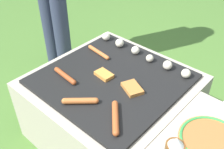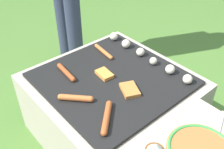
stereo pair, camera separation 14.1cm
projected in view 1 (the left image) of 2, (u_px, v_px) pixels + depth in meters
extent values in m
plane|color=#47702D|center=(112.00, 131.00, 1.68)|extent=(14.00, 14.00, 0.00)
cube|color=#A89E8C|center=(112.00, 107.00, 1.56)|extent=(0.81, 0.81, 0.41)
cube|color=black|center=(112.00, 79.00, 1.43)|extent=(0.71, 0.71, 0.02)
cylinder|color=#2D334C|center=(48.00, 16.00, 2.08)|extent=(0.12, 0.12, 0.84)
cylinder|color=#2D334C|center=(60.00, 22.00, 2.00)|extent=(0.12, 0.12, 0.84)
cylinder|color=#A34C23|center=(115.00, 117.00, 1.17)|extent=(0.14, 0.15, 0.03)
sphere|color=#A34C23|center=(116.00, 133.00, 1.09)|extent=(0.03, 0.03, 0.03)
sphere|color=#A34C23|center=(115.00, 104.00, 1.24)|extent=(0.03, 0.03, 0.03)
cylinder|color=#B7602D|center=(80.00, 101.00, 1.25)|extent=(0.13, 0.12, 0.03)
sphere|color=#B7602D|center=(65.00, 101.00, 1.25)|extent=(0.03, 0.03, 0.03)
sphere|color=#B7602D|center=(96.00, 101.00, 1.25)|extent=(0.03, 0.03, 0.03)
cylinder|color=#B7602D|center=(99.00, 52.00, 1.61)|extent=(0.17, 0.04, 0.02)
sphere|color=#B7602D|center=(90.00, 47.00, 1.66)|extent=(0.02, 0.02, 0.02)
sphere|color=#B7602D|center=(107.00, 58.00, 1.56)|extent=(0.02, 0.02, 0.02)
cylinder|color=#93421E|center=(65.00, 76.00, 1.41)|extent=(0.16, 0.04, 0.03)
sphere|color=#93421E|center=(57.00, 69.00, 1.46)|extent=(0.03, 0.03, 0.03)
sphere|color=#93421E|center=(74.00, 82.00, 1.37)|extent=(0.03, 0.03, 0.03)
cube|color=#B27033|center=(132.00, 88.00, 1.33)|extent=(0.13, 0.12, 0.02)
cube|color=#D18438|center=(104.00, 75.00, 1.43)|extent=(0.10, 0.07, 0.02)
sphere|color=beige|center=(106.00, 37.00, 1.73)|extent=(0.05, 0.05, 0.05)
sphere|color=beige|center=(120.00, 43.00, 1.66)|extent=(0.05, 0.05, 0.05)
sphere|color=beige|center=(135.00, 50.00, 1.60)|extent=(0.05, 0.05, 0.05)
sphere|color=beige|center=(150.00, 58.00, 1.53)|extent=(0.04, 0.04, 0.04)
sphere|color=beige|center=(168.00, 65.00, 1.47)|extent=(0.05, 0.05, 0.05)
sphere|color=beige|center=(186.00, 73.00, 1.41)|extent=(0.05, 0.05, 0.05)
cylinder|color=orange|center=(212.00, 141.00, 1.07)|extent=(0.27, 0.27, 0.01)
torus|color=#338C3F|center=(212.00, 140.00, 1.07)|extent=(0.27, 0.27, 0.01)
cone|color=white|center=(177.00, 142.00, 0.87)|extent=(0.05, 0.05, 0.03)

